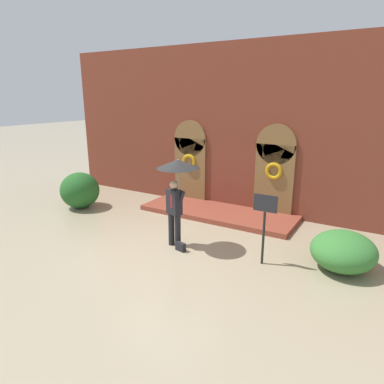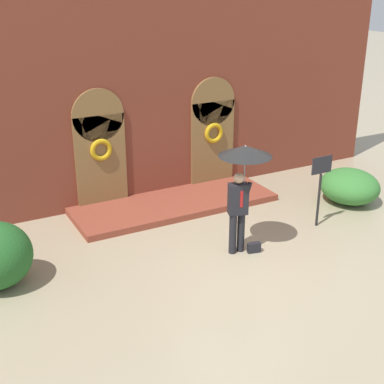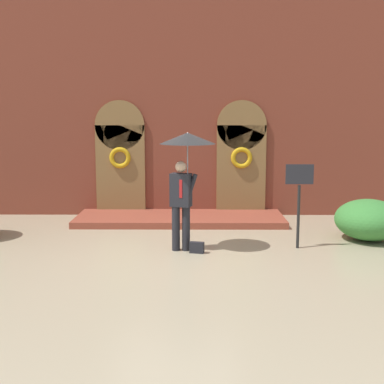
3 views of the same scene
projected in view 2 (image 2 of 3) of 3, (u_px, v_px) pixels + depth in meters
ground_plane at (239, 258)px, 11.22m from camera, size 80.00×80.00×0.00m
building_facade at (154, 95)px, 13.61m from camera, size 14.00×2.30×5.60m
person_with_umbrella at (243, 167)px, 10.82m from camera, size 1.10×1.10×2.36m
handbag at (254, 248)px, 11.43m from camera, size 0.30×0.18×0.22m
sign_post at (321, 180)px, 12.26m from camera, size 0.56×0.06×1.72m
shrub_right at (350, 186)px, 13.86m from camera, size 1.47×1.59×0.88m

